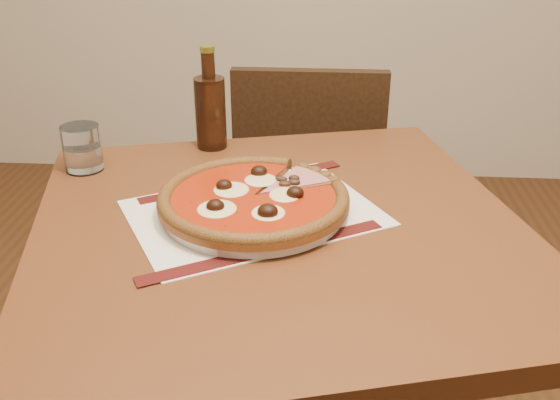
# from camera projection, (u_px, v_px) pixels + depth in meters

# --- Properties ---
(table) EXTENTS (0.98, 0.98, 0.75)m
(table) POSITION_uv_depth(u_px,v_px,m) (279.00, 273.00, 1.08)
(table) COLOR brown
(table) RESTS_ON ground
(chair_far) EXTENTS (0.40, 0.40, 0.84)m
(chair_far) POSITION_uv_depth(u_px,v_px,m) (309.00, 185.00, 1.80)
(chair_far) COLOR black
(chair_far) RESTS_ON ground
(placemat) EXTENTS (0.49, 0.45, 0.00)m
(placemat) POSITION_uv_depth(u_px,v_px,m) (254.00, 213.00, 1.06)
(placemat) COLOR silver
(placemat) RESTS_ON table
(plate) EXTENTS (0.31, 0.31, 0.02)m
(plate) POSITION_uv_depth(u_px,v_px,m) (254.00, 208.00, 1.05)
(plate) COLOR white
(plate) RESTS_ON placemat
(pizza) EXTENTS (0.32, 0.32, 0.04)m
(pizza) POSITION_uv_depth(u_px,v_px,m) (253.00, 197.00, 1.05)
(pizza) COLOR #935423
(pizza) RESTS_ON plate
(ham_slice) EXTENTS (0.14, 0.14, 0.02)m
(ham_slice) POSITION_uv_depth(u_px,v_px,m) (302.00, 181.00, 1.11)
(ham_slice) COLOR #935423
(ham_slice) RESTS_ON plate
(water_glass) EXTENTS (0.08, 0.08, 0.09)m
(water_glass) POSITION_uv_depth(u_px,v_px,m) (82.00, 148.00, 1.21)
(water_glass) COLOR white
(water_glass) RESTS_ON table
(bottle) EXTENTS (0.06, 0.06, 0.22)m
(bottle) POSITION_uv_depth(u_px,v_px,m) (210.00, 109.00, 1.30)
(bottle) COLOR #361B0D
(bottle) RESTS_ON table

